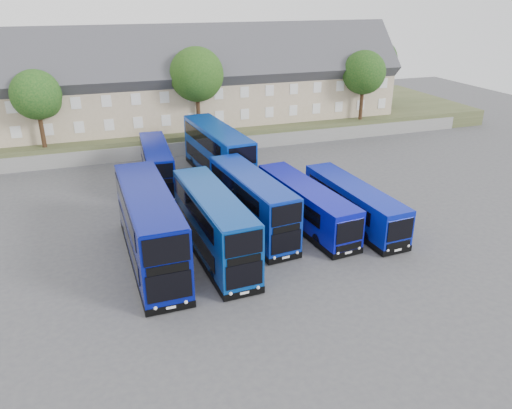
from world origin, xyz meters
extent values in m
plane|color=#444449|center=(0.00, 0.00, 0.00)|extent=(120.00, 120.00, 0.00)
cube|color=slate|center=(0.00, 24.00, 0.75)|extent=(70.00, 0.40, 1.50)
cube|color=#404929|center=(0.00, 34.00, 1.00)|extent=(80.00, 20.00, 2.00)
cube|color=tan|center=(-18.00, 30.00, 5.00)|extent=(6.00, 8.00, 6.00)
cube|color=brown|center=(-16.50, 30.00, 11.84)|extent=(0.60, 0.90, 1.40)
cube|color=tan|center=(-12.00, 30.00, 5.00)|extent=(6.00, 8.00, 6.00)
cube|color=#38373D|center=(-12.00, 30.00, 8.00)|extent=(6.00, 10.40, 10.40)
cube|color=brown|center=(-10.50, 30.00, 11.84)|extent=(0.60, 0.90, 1.40)
cube|color=tan|center=(-6.00, 30.00, 5.00)|extent=(6.00, 8.00, 6.00)
cube|color=#38373D|center=(-6.00, 30.00, 8.00)|extent=(6.00, 10.40, 10.40)
cube|color=brown|center=(-4.50, 30.00, 11.84)|extent=(0.60, 0.90, 1.40)
cube|color=tan|center=(0.00, 30.00, 5.00)|extent=(6.00, 8.00, 6.00)
cube|color=#38373D|center=(0.00, 30.00, 8.00)|extent=(6.00, 10.40, 10.40)
cube|color=brown|center=(1.50, 30.00, 11.84)|extent=(0.60, 0.90, 1.40)
cube|color=tan|center=(6.00, 30.00, 5.00)|extent=(6.00, 8.00, 6.00)
cube|color=#38373D|center=(6.00, 30.00, 8.00)|extent=(6.00, 10.40, 10.40)
cube|color=brown|center=(7.50, 30.00, 11.84)|extent=(0.60, 0.90, 1.40)
cube|color=tan|center=(12.00, 30.00, 5.00)|extent=(6.00, 8.00, 6.00)
cube|color=#38373D|center=(12.00, 30.00, 8.00)|extent=(6.00, 10.40, 10.40)
cube|color=brown|center=(13.50, 30.00, 11.84)|extent=(0.60, 0.90, 1.40)
cube|color=tan|center=(18.00, 30.00, 5.00)|extent=(6.00, 8.00, 6.00)
cube|color=#38373D|center=(18.00, 30.00, 8.00)|extent=(6.00, 10.40, 10.40)
cube|color=brown|center=(19.50, 30.00, 11.84)|extent=(0.60, 0.90, 1.40)
cube|color=tan|center=(24.00, 30.00, 5.00)|extent=(6.00, 8.00, 6.00)
cube|color=#38373D|center=(24.00, 30.00, 8.00)|extent=(6.00, 10.40, 10.40)
cube|color=brown|center=(25.50, 30.00, 11.84)|extent=(0.60, 0.90, 1.40)
cube|color=navy|center=(-6.72, 1.80, 2.64)|extent=(3.02, 12.36, 4.57)
cube|color=black|center=(-6.72, 1.80, 0.30)|extent=(3.06, 12.40, 0.45)
cube|color=black|center=(-6.61, -4.38, 1.73)|extent=(2.50, 0.10, 1.68)
cube|color=black|center=(-6.61, -4.38, 3.97)|extent=(2.50, 0.10, 1.57)
cylinder|color=black|center=(-7.90, -2.17, 0.50)|extent=(0.32, 1.01, 1.00)
cube|color=navy|center=(-2.64, 1.26, 2.40)|extent=(3.16, 11.26, 4.10)
cube|color=black|center=(-2.64, 1.26, 0.30)|extent=(3.20, 11.30, 0.45)
cube|color=black|center=(-2.32, -4.33, 1.57)|extent=(2.23, 0.19, 1.52)
cube|color=black|center=(-2.32, -4.33, 3.59)|extent=(2.23, 0.19, 1.42)
cylinder|color=black|center=(-3.56, -2.17, 0.50)|extent=(0.36, 1.02, 1.00)
cube|color=#082595|center=(0.96, 4.15, 2.33)|extent=(3.54, 10.96, 3.96)
cube|color=black|center=(0.96, 4.15, 0.30)|extent=(3.59, 11.01, 0.45)
cube|color=black|center=(1.52, -1.24, 1.52)|extent=(2.14, 0.28, 1.47)
cube|color=black|center=(1.52, -1.24, 3.47)|extent=(2.14, 0.28, 1.37)
cylinder|color=black|center=(0.22, 0.87, 0.50)|extent=(0.40, 1.03, 1.00)
cube|color=#071388|center=(-4.23, 15.46, 2.11)|extent=(2.75, 9.81, 3.53)
cube|color=black|center=(-4.23, 15.46, 0.30)|extent=(2.80, 9.85, 0.45)
cube|color=black|center=(-4.51, 10.59, 1.37)|extent=(1.90, 0.17, 1.32)
cube|color=black|center=(-4.51, 10.59, 3.13)|extent=(1.90, 0.17, 1.23)
cylinder|color=black|center=(-5.33, 12.87, 0.50)|extent=(0.36, 1.02, 1.00)
cube|color=#0835A2|center=(1.60, 16.02, 2.59)|extent=(3.86, 12.27, 4.48)
cube|color=black|center=(1.60, 16.02, 0.30)|extent=(3.91, 12.32, 0.45)
cube|color=black|center=(2.17, 9.98, 1.70)|extent=(2.44, 0.29, 1.65)
cube|color=black|center=(2.17, 9.98, 3.90)|extent=(2.44, 0.29, 1.54)
cylinder|color=black|center=(0.74, 12.08, 0.50)|extent=(0.39, 1.02, 1.00)
cube|color=#090EA8|center=(5.12, 3.75, 1.76)|extent=(3.59, 11.70, 2.82)
cube|color=black|center=(5.12, 3.75, 0.30)|extent=(3.63, 11.75, 0.45)
cube|color=black|center=(5.72, -2.01, 1.97)|extent=(2.09, 0.28, 1.54)
cylinder|color=black|center=(4.45, 0.10, 0.50)|extent=(0.40, 1.03, 1.00)
cube|color=#0818A4|center=(8.69, 2.81, 1.71)|extent=(3.05, 11.27, 2.71)
cube|color=black|center=(8.69, 2.81, 0.30)|extent=(3.09, 11.31, 0.45)
cube|color=black|center=(9.06, -2.78, 1.90)|extent=(2.02, 0.19, 1.49)
cylinder|color=black|center=(7.90, -0.62, 0.50)|extent=(0.37, 1.02, 1.00)
cylinder|color=#382314|center=(-14.00, 25.00, 3.88)|extent=(0.44, 0.44, 3.75)
sphere|color=#103A12|center=(-14.00, 25.00, 7.25)|extent=(4.80, 4.80, 4.80)
sphere|color=#103A12|center=(-13.40, 25.40, 6.50)|extent=(3.30, 3.30, 3.30)
cylinder|color=#382314|center=(2.00, 25.50, 4.25)|extent=(0.44, 0.44, 4.50)
sphere|color=#1B4011|center=(2.00, 25.50, 8.30)|extent=(5.76, 5.76, 5.76)
sphere|color=#1B4011|center=(2.60, 25.90, 7.40)|extent=(3.96, 3.96, 3.96)
cylinder|color=#382314|center=(22.00, 25.00, 4.00)|extent=(0.44, 0.44, 4.00)
sphere|color=#0E340F|center=(22.00, 25.00, 7.60)|extent=(5.12, 5.12, 5.12)
sphere|color=#0E340F|center=(22.60, 25.40, 6.80)|extent=(3.52, 3.52, 3.52)
cylinder|color=#382314|center=(28.00, 32.00, 4.12)|extent=(0.44, 0.44, 4.25)
sphere|color=#1D360E|center=(28.00, 32.00, 7.95)|extent=(5.44, 5.44, 5.44)
sphere|color=#1D360E|center=(28.60, 32.40, 7.10)|extent=(3.74, 3.74, 3.74)
camera|label=1|loc=(-9.70, -27.69, 16.53)|focal=35.00mm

